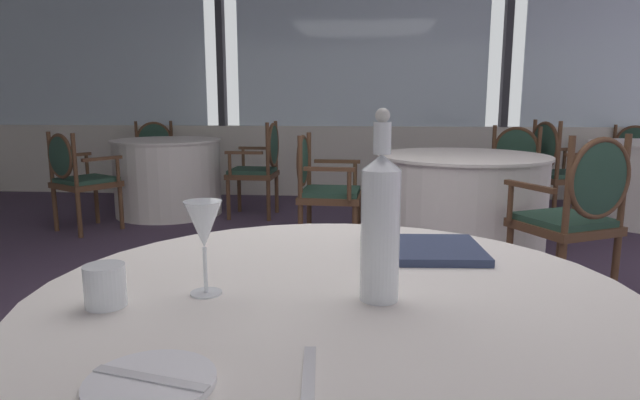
# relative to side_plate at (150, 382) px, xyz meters

# --- Properties ---
(ground_plane) EXTENTS (14.70, 14.70, 0.00)m
(ground_plane) POSITION_rel_side_plate_xyz_m (0.20, 1.65, -0.77)
(ground_plane) COLOR #47384C
(window_wall_far) EXTENTS (10.64, 0.14, 2.85)m
(window_wall_far) POSITION_rel_side_plate_xyz_m (0.20, 5.89, 0.37)
(window_wall_far) COLOR silver
(window_wall_far) RESTS_ON ground_plane
(side_plate) EXTENTS (0.18, 0.18, 0.01)m
(side_plate) POSITION_rel_side_plate_xyz_m (0.00, 0.00, 0.00)
(side_plate) COLOR white
(side_plate) RESTS_ON foreground_table
(butter_knife) EXTENTS (0.18, 0.06, 0.00)m
(butter_knife) POSITION_rel_side_plate_xyz_m (0.00, 0.00, 0.01)
(butter_knife) COLOR silver
(butter_knife) RESTS_ON foreground_table
(dinner_fork) EXTENTS (0.03, 0.20, 0.00)m
(dinner_fork) POSITION_rel_side_plate_xyz_m (0.22, 0.03, -0.00)
(dinner_fork) COLOR silver
(dinner_fork) RESTS_ON foreground_table
(water_bottle) EXTENTS (0.08, 0.08, 0.37)m
(water_bottle) POSITION_rel_side_plate_xyz_m (0.32, 0.36, 0.15)
(water_bottle) COLOR white
(water_bottle) RESTS_ON foreground_table
(wine_glass) EXTENTS (0.08, 0.08, 0.19)m
(wine_glass) POSITION_rel_side_plate_xyz_m (-0.03, 0.36, 0.13)
(wine_glass) COLOR white
(wine_glass) RESTS_ON foreground_table
(water_tumbler) EXTENTS (0.08, 0.08, 0.08)m
(water_tumbler) POSITION_rel_side_plate_xyz_m (-0.20, 0.28, 0.04)
(water_tumbler) COLOR white
(water_tumbler) RESTS_ON foreground_table
(menu_book) EXTENTS (0.31, 0.27, 0.02)m
(menu_book) POSITION_rel_side_plate_xyz_m (0.44, 0.70, 0.01)
(menu_book) COLOR #2D3856
(menu_book) RESTS_ON foreground_table
(background_table_0) EXTENTS (1.24, 1.24, 0.77)m
(background_table_0) POSITION_rel_side_plate_xyz_m (0.98, 3.32, -0.39)
(background_table_0) COLOR white
(background_table_0) RESTS_ON ground_plane
(dining_chair_0_0) EXTENTS (0.49, 0.55, 0.91)m
(dining_chair_0_0) POSITION_rel_side_plate_xyz_m (-0.06, 3.37, -0.24)
(dining_chair_0_0) COLOR brown
(dining_chair_0_0) RESTS_ON ground_plane
(dining_chair_0_1) EXTENTS (0.64, 0.62, 0.98)m
(dining_chair_0_1) POSITION_rel_side_plate_xyz_m (1.46, 2.38, -0.20)
(dining_chair_0_1) COLOR brown
(dining_chair_0_1) RESTS_ON ground_plane
(dining_chair_0_2) EXTENTS (0.65, 0.64, 0.93)m
(dining_chair_0_2) POSITION_rel_side_plate_xyz_m (1.55, 4.20, -0.22)
(dining_chair_0_2) COLOR brown
(dining_chair_0_2) RESTS_ON ground_plane
(background_table_1) EXTENTS (1.09, 1.09, 0.77)m
(background_table_1) POSITION_rel_side_plate_xyz_m (-1.73, 4.65, -0.39)
(background_table_1) COLOR white
(background_table_1) RESTS_ON ground_plane
(dining_chair_1_0) EXTENTS (0.65, 0.62, 0.91)m
(dining_chair_1_0) POSITION_rel_side_plate_xyz_m (-2.19, 5.50, -0.24)
(dining_chair_1_0) COLOR brown
(dining_chair_1_0) RESTS_ON ground_plane
(dining_chair_1_1) EXTENTS (0.65, 0.63, 0.89)m
(dining_chair_1_1) POSITION_rel_side_plate_xyz_m (-2.24, 3.83, -0.25)
(dining_chair_1_1) COLOR brown
(dining_chair_1_1) RESTS_ON ground_plane
(dining_chair_1_2) EXTENTS (0.48, 0.55, 0.95)m
(dining_chair_1_2) POSITION_rel_side_plate_xyz_m (-0.76, 4.62, -0.22)
(dining_chair_1_2) COLOR brown
(dining_chair_1_2) RESTS_ON ground_plane
(dining_chair_2_0) EXTENTS (0.62, 0.57, 0.88)m
(dining_chair_2_0) POSITION_rel_side_plate_xyz_m (3.27, 5.63, -0.25)
(dining_chair_2_0) COLOR brown
(dining_chair_2_0) RESTS_ON ground_plane
(dining_chair_2_1) EXTENTS (0.56, 0.61, 0.98)m
(dining_chair_2_1) POSITION_rel_side_plate_xyz_m (2.01, 4.41, -0.20)
(dining_chair_2_1) COLOR brown
(dining_chair_2_1) RESTS_ON ground_plane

